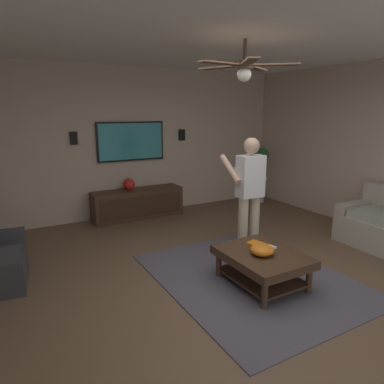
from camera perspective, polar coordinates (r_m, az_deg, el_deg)
name	(u,v)px	position (r m, az deg, el deg)	size (l,w,h in m)	color
ground_plane	(237,282)	(4.31, 7.34, -14.43)	(7.89, 7.89, 0.00)	brown
wall_back_tv	(134,143)	(6.81, -9.44, 7.99)	(0.10, 6.44, 2.79)	#BCA893
ceiling_slab	(245,25)	(3.92, 8.69, 25.52)	(6.77, 6.44, 0.10)	white
area_rug	(250,277)	(4.44, 9.54, -13.57)	(2.59, 2.08, 0.01)	#514C56
coffee_table	(262,261)	(4.18, 11.44, -11.04)	(1.00, 0.80, 0.40)	#422B1C
media_console	(138,204)	(6.66, -8.88, -1.90)	(0.45, 1.70, 0.55)	#422B1C
tv	(131,141)	(6.69, -9.98, 8.20)	(0.05, 1.29, 0.73)	black
person_standing	(249,188)	(4.92, 9.37, 0.58)	(0.55, 0.55, 1.64)	#C6B793
potted_plant_tall	(259,169)	(7.83, 10.95, 3.66)	(0.42, 0.43, 1.20)	#B7B2A8
bowl	(262,250)	(4.05, 11.44, -9.29)	(0.27, 0.27, 0.12)	orange
remote_white	(271,246)	(4.31, 12.78, -8.68)	(0.15, 0.04, 0.02)	white
remote_black	(263,245)	(4.33, 11.66, -8.52)	(0.15, 0.04, 0.02)	black
book	(257,245)	(4.31, 10.64, -8.48)	(0.22, 0.16, 0.04)	orange
vase_round	(129,184)	(6.55, -10.32, 1.25)	(0.22, 0.22, 0.22)	red
wall_speaker_left	(182,135)	(7.13, -1.68, 9.36)	(0.06, 0.12, 0.22)	black
wall_speaker_right	(74,138)	(6.42, -18.84, 8.37)	(0.06, 0.12, 0.22)	black
ceiling_fan	(244,68)	(4.16, 8.57, 19.53)	(1.13, 1.16, 0.46)	#4C3828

